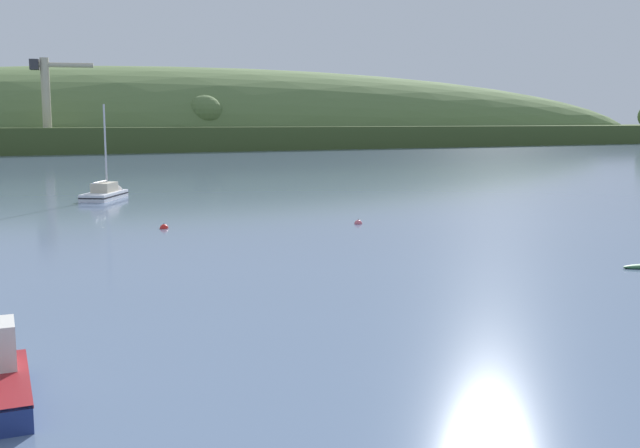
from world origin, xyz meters
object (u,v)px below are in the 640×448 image
Objects in this scene: dockside_crane at (48,108)px; sailboat_near_mooring at (108,195)px; mooring_buoy_foreground at (164,228)px; mooring_buoy_off_fishing_boat at (358,224)px.

sailboat_near_mooring is (-2.69, -106.30, -9.94)m from dockside_crane.
mooring_buoy_foreground is (0.58, -21.90, -0.29)m from sailboat_near_mooring.
dockside_crane is 128.62m from mooring_buoy_foreground.
mooring_buoy_foreground is (-2.11, -128.20, -10.23)m from dockside_crane.
dockside_crane is 106.80m from sailboat_near_mooring.
dockside_crane reaches higher than sailboat_near_mooring.
mooring_buoy_foreground is at bearing -148.98° from sailboat_near_mooring.
mooring_buoy_off_fishing_boat is (13.72, -25.30, -0.29)m from sailboat_near_mooring.
dockside_crane is at bearing 28.06° from sailboat_near_mooring.
sailboat_near_mooring is 14.98× the size of mooring_buoy_foreground.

